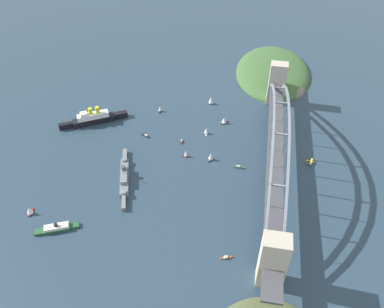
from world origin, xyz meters
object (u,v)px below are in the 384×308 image
object	(u,v)px
ocean_liner	(94,118)
small_boat_8	(239,167)
small_boat_9	(206,131)
small_boat_5	(211,100)
small_boat_10	(182,141)
seaplane_taxiing_near_bridge	(310,162)
small_boat_7	(211,156)
harbor_ferry_steamer	(56,228)
small_boat_3	(29,211)
small_boat_4	(226,257)
small_boat_2	(186,154)
harbor_arch_bridge	(276,148)
naval_cruiser	(124,176)
small_boat_6	(160,109)
small_boat_0	(146,136)
small_boat_1	(224,120)

from	to	relation	value
ocean_liner	small_boat_8	size ratio (longest dim) A/B	6.17
ocean_liner	small_boat_9	world-z (taller)	ocean_liner
small_boat_5	small_boat_10	bearing A→B (deg)	165.22
seaplane_taxiing_near_bridge	small_boat_7	size ratio (longest dim) A/B	1.00
harbor_ferry_steamer	small_boat_3	bearing A→B (deg)	68.13
small_boat_3	small_boat_4	distance (m)	175.31
small_boat_2	small_boat_9	bearing A→B (deg)	-20.12
harbor_arch_bridge	small_boat_4	xyz separation A→B (m)	(-109.08, 33.11, -26.73)
seaplane_taxiing_near_bridge	small_boat_8	bearing A→B (deg)	105.36
small_boat_2	naval_cruiser	bearing A→B (deg)	129.21
small_boat_3	small_boat_6	xyz separation A→B (m)	(172.80, -74.78, -0.20)
harbor_ferry_steamer	small_boat_4	distance (m)	144.18
ocean_liner	small_boat_7	distance (m)	145.45
small_boat_8	naval_cruiser	bearing A→B (deg)	108.14
small_boat_9	small_boat_5	bearing A→B (deg)	3.24
harbor_ferry_steamer	small_boat_2	distance (m)	142.78
harbor_arch_bridge	ocean_liner	size ratio (longest dim) A/B	4.40
small_boat_3	small_boat_7	distance (m)	176.07
harbor_ferry_steamer	small_boat_0	xyz separation A→B (m)	(135.92, -40.08, -1.39)
small_boat_2	small_boat_5	distance (m)	101.35
ocean_liner	small_boat_10	distance (m)	106.66
small_boat_1	small_boat_6	bearing A→B (deg)	82.62
small_boat_3	small_boat_2	bearing A→B (deg)	-50.59
harbor_arch_bridge	small_boat_6	bearing A→B (deg)	59.56
naval_cruiser	small_boat_3	world-z (taller)	naval_cruiser
small_boat_2	small_boat_0	bearing A→B (deg)	63.40
small_boat_7	ocean_liner	bearing A→B (deg)	74.28
ocean_liner	small_boat_10	xyz separation A→B (m)	(-16.75, -105.21, -5.07)
naval_cruiser	small_boat_9	bearing A→B (deg)	-38.75
ocean_liner	harbor_ferry_steamer	distance (m)	152.00
seaplane_taxiing_near_bridge	small_boat_4	distance (m)	143.94
harbor_ferry_steamer	small_boat_5	xyz separation A→B (m)	(211.73, -101.46, 2.71)
harbor_arch_bridge	ocean_liner	xyz separation A→B (m)	(43.08, 201.73, -21.56)
small_boat_7	small_boat_10	size ratio (longest dim) A/B	1.34
small_boat_1	small_boat_10	bearing A→B (deg)	135.40
seaplane_taxiing_near_bridge	small_boat_10	size ratio (longest dim) A/B	1.34
harbor_ferry_steamer	small_boat_1	size ratio (longest dim) A/B	4.02
ocean_liner	small_boat_5	distance (m)	140.26
small_boat_1	small_boat_4	distance (m)	178.60
naval_cruiser	harbor_arch_bridge	bearing A→B (deg)	-74.65
small_boat_8	small_boat_9	size ratio (longest dim) A/B	1.32
seaplane_taxiing_near_bridge	small_boat_0	world-z (taller)	seaplane_taxiing_near_bridge
small_boat_3	small_boat_6	size ratio (longest dim) A/B	1.13
ocean_liner	small_boat_6	bearing A→B (deg)	-62.96
harbor_ferry_steamer	small_boat_10	distance (m)	155.79
small_boat_7	small_boat_9	distance (m)	43.08
small_boat_8	small_boat_0	bearing A→B (deg)	72.93
small_boat_4	small_boat_5	bearing A→B (deg)	11.29
small_boat_3	small_boat_4	bearing A→B (deg)	-94.73
small_boat_4	harbor_ferry_steamer	bearing A→B (deg)	89.13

